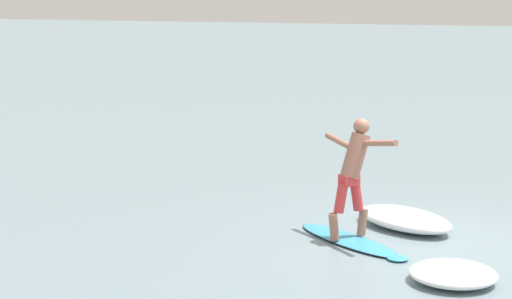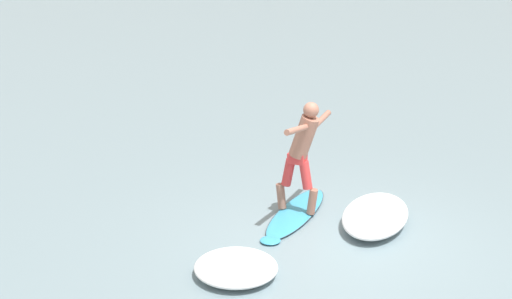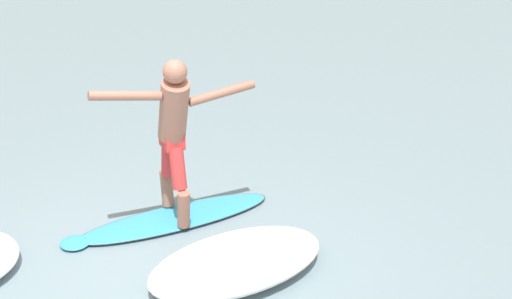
% 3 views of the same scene
% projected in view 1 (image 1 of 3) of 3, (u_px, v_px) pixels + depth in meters
% --- Properties ---
extents(ground_plane, '(200.00, 200.00, 0.00)m').
position_uv_depth(ground_plane, '(419.00, 242.00, 12.64)').
color(ground_plane, gray).
extents(surfboard, '(1.58, 2.20, 0.20)m').
position_uv_depth(surfboard, '(350.00, 240.00, 12.63)').
color(surfboard, '#389DC3').
rests_on(surfboard, ground).
extents(surfer, '(1.00, 1.44, 1.78)m').
position_uv_depth(surfer, '(354.00, 168.00, 12.51)').
color(surfer, '#9D6653').
rests_on(surfer, surfboard).
extents(wave_foam_at_tail, '(1.36, 1.38, 0.23)m').
position_uv_depth(wave_foam_at_tail, '(453.00, 274.00, 10.83)').
color(wave_foam_at_tail, white).
rests_on(wave_foam_at_tail, ground).
extents(wave_foam_at_nose, '(1.65, 2.00, 0.29)m').
position_uv_depth(wave_foam_at_nose, '(405.00, 219.00, 13.39)').
color(wave_foam_at_nose, white).
rests_on(wave_foam_at_nose, ground).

